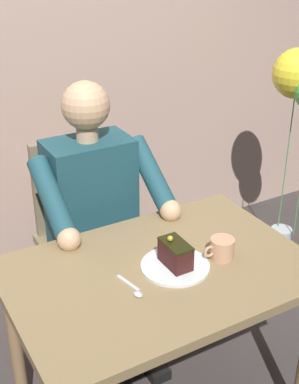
% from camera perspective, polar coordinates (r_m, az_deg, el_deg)
% --- Properties ---
extents(dining_table, '(1.05, 0.71, 0.70)m').
position_cam_1_polar(dining_table, '(1.89, 1.13, -10.45)').
color(dining_table, olive).
rests_on(dining_table, ground).
extents(chair, '(0.42, 0.42, 0.92)m').
position_cam_1_polar(chair, '(2.46, -7.05, -3.91)').
color(chair, '#807055').
rests_on(chair, ground).
extents(seated_person, '(0.53, 0.58, 1.23)m').
position_cam_1_polar(seated_person, '(2.25, -5.45, -3.05)').
color(seated_person, '#1F4A56').
rests_on(seated_person, ground).
extents(dessert_plate, '(0.24, 0.24, 0.01)m').
position_cam_1_polar(dessert_plate, '(1.85, 2.80, -8.01)').
color(dessert_plate, white).
rests_on(dessert_plate, dining_table).
extents(cake_slice, '(0.07, 0.13, 0.11)m').
position_cam_1_polar(cake_slice, '(1.82, 2.83, -6.70)').
color(cake_slice, '#3B1817').
rests_on(cake_slice, dessert_plate).
extents(coffee_cup, '(0.12, 0.09, 0.08)m').
position_cam_1_polar(coffee_cup, '(1.89, 7.83, -6.02)').
color(coffee_cup, tan).
rests_on(coffee_cup, dining_table).
extents(dessert_spoon, '(0.03, 0.14, 0.01)m').
position_cam_1_polar(dessert_spoon, '(1.74, -1.77, -10.47)').
color(dessert_spoon, silver).
rests_on(dessert_spoon, dining_table).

